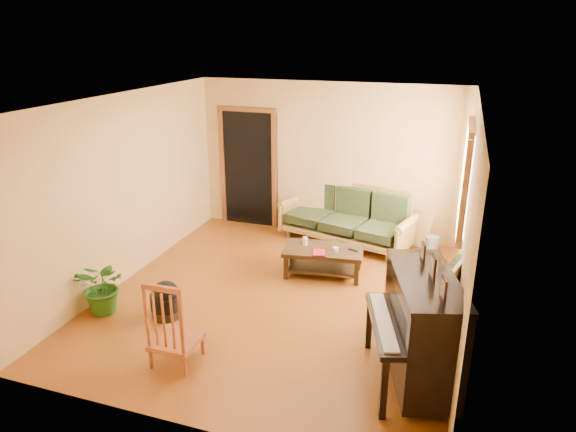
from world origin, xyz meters
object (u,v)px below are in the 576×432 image
(armchair, at_px, (427,287))
(potted_plant, at_px, (104,286))
(coffee_table, at_px, (323,261))
(red_chair, at_px, (175,320))
(footstool, at_px, (166,304))
(piano, at_px, (421,330))
(sofa, at_px, (345,216))
(ceramic_crock, at_px, (432,244))

(armchair, bearing_deg, potted_plant, -148.69)
(coffee_table, distance_m, potted_plant, 3.01)
(red_chair, bearing_deg, coffee_table, 69.03)
(armchair, bearing_deg, footstool, -147.16)
(piano, height_order, potted_plant, piano)
(sofa, xyz_separation_m, potted_plant, (-2.37, -3.17, -0.11))
(coffee_table, relative_size, red_chair, 1.13)
(piano, bearing_deg, footstool, 158.24)
(sofa, height_order, piano, piano)
(red_chair, height_order, potted_plant, red_chair)
(armchair, xyz_separation_m, piano, (0.02, -1.24, 0.14))
(footstool, bearing_deg, red_chair, -51.99)
(footstool, distance_m, red_chair, 1.02)
(armchair, height_order, ceramic_crock, armchair)
(potted_plant, bearing_deg, red_chair, -24.43)
(armchair, height_order, footstool, armchair)
(sofa, xyz_separation_m, piano, (1.50, -3.30, 0.11))
(coffee_table, distance_m, piano, 2.57)
(sofa, relative_size, piano, 1.66)
(sofa, distance_m, armchair, 2.54)
(coffee_table, xyz_separation_m, armchair, (1.51, -0.79, 0.24))
(footstool, bearing_deg, coffee_table, 48.65)
(ceramic_crock, bearing_deg, piano, -88.68)
(coffee_table, bearing_deg, piano, -52.97)
(piano, relative_size, red_chair, 1.32)
(coffee_table, bearing_deg, sofa, 88.38)
(sofa, height_order, footstool, sofa)
(ceramic_crock, bearing_deg, footstool, -133.99)
(piano, xyz_separation_m, red_chair, (-2.48, -0.49, -0.08))
(sofa, relative_size, red_chair, 2.19)
(sofa, bearing_deg, coffee_table, -76.92)
(armchair, height_order, red_chair, red_chair)
(sofa, height_order, armchair, sofa)
(coffee_table, bearing_deg, footstool, -131.35)
(sofa, xyz_separation_m, footstool, (-1.58, -3.03, -0.29))
(coffee_table, xyz_separation_m, potted_plant, (-2.33, -1.90, 0.15))
(sofa, distance_m, coffee_table, 1.30)
(coffee_table, relative_size, footstool, 3.00)
(potted_plant, bearing_deg, footstool, 9.90)
(piano, distance_m, red_chair, 2.53)
(coffee_table, xyz_separation_m, piano, (1.53, -2.03, 0.38))
(sofa, bearing_deg, potted_plant, -112.08)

